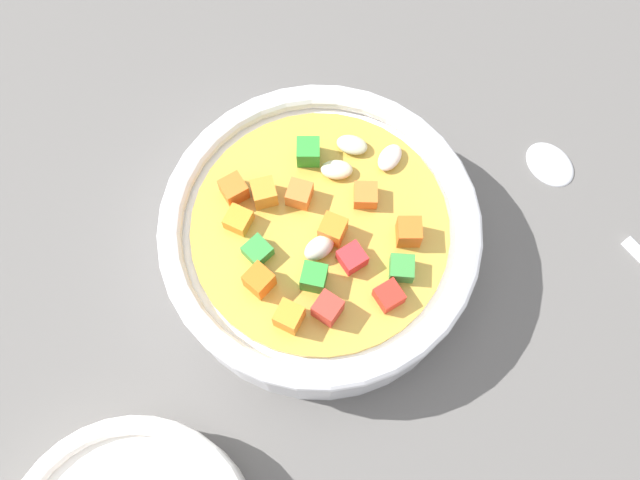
{
  "coord_description": "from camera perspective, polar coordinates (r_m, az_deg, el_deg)",
  "views": [
    {
      "loc": [
        -11.6,
        -6.73,
        39.49
      ],
      "look_at": [
        0.0,
        0.0,
        2.25
      ],
      "focal_mm": 41.09,
      "sensor_mm": 36.0,
      "label": 1
    }
  ],
  "objects": [
    {
      "name": "ground_plane",
      "position": [
        0.43,
        -0.0,
        -1.48
      ],
      "size": [
        140.0,
        140.0,
        2.0
      ],
      "primitive_type": "cube",
      "color": "#565451"
    },
    {
      "name": "soup_bowl_main",
      "position": [
        0.39,
        0.0,
        0.15
      ],
      "size": [
        16.86,
        16.86,
        5.58
      ],
      "color": "white",
      "rests_on": "ground_plane"
    },
    {
      "name": "spoon",
      "position": [
        0.45,
        22.79,
        0.24
      ],
      "size": [
        8.5,
        18.57,
        0.86
      ],
      "rotation": [
        0.0,
        0.0,
        7.48
      ],
      "color": "silver",
      "rests_on": "ground_plane"
    }
  ]
}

